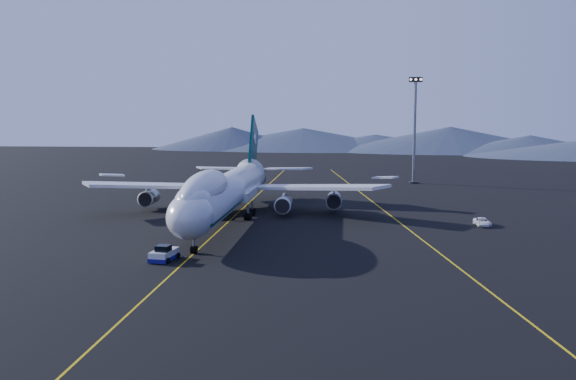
# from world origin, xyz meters

# --- Properties ---
(ground) EXTENTS (500.00, 500.00, 0.00)m
(ground) POSITION_xyz_m (0.00, 0.00, 0.00)
(ground) COLOR black
(ground) RESTS_ON ground
(taxiway_line_main) EXTENTS (0.25, 220.00, 0.01)m
(taxiway_line_main) POSITION_xyz_m (0.00, 0.00, 0.01)
(taxiway_line_main) COLOR gold
(taxiway_line_main) RESTS_ON ground
(taxiway_line_side) EXTENTS (28.08, 198.09, 0.01)m
(taxiway_line_side) POSITION_xyz_m (30.00, 10.00, 0.01)
(taxiway_line_side) COLOR gold
(taxiway_line_side) RESTS_ON ground
(boeing_747) EXTENTS (59.62, 72.43, 19.37)m
(boeing_747) POSITION_xyz_m (0.00, 0.03, 5.81)
(boeing_747) COLOR silver
(boeing_747) RESTS_ON ground
(pushback_tug) EXTENTS (3.48, 5.37, 2.20)m
(pushback_tug) POSITION_xyz_m (-3.00, -31.06, 0.69)
(pushback_tug) COLOR silver
(pushback_tug) RESTS_ON ground
(service_van) EXTENTS (2.47, 5.15, 1.42)m
(service_van) POSITION_xyz_m (45.31, -0.05, 0.71)
(service_van) COLOR white
(service_van) RESTS_ON ground
(floodlight_mast) EXTENTS (3.66, 2.74, 29.61)m
(floodlight_mast) POSITION_xyz_m (40.29, 68.43, 15.00)
(floodlight_mast) COLOR black
(floodlight_mast) RESTS_ON ground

